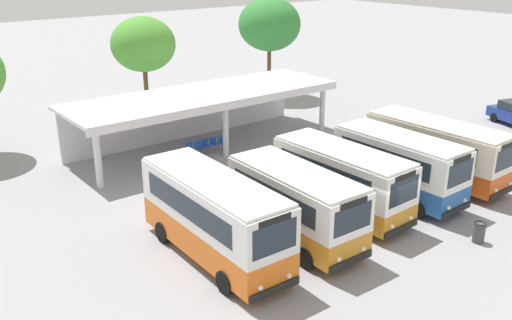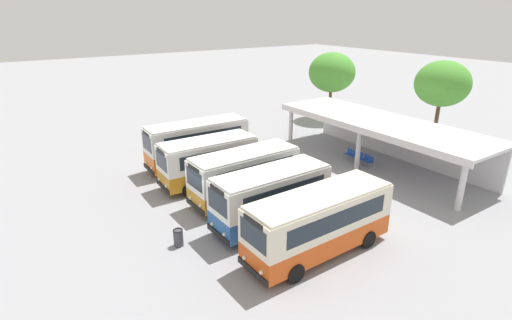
{
  "view_description": "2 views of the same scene",
  "coord_description": "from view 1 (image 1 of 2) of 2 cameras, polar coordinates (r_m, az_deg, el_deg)",
  "views": [
    {
      "loc": [
        -17.47,
        -13.57,
        11.35
      ],
      "look_at": [
        -1.25,
        7.29,
        1.5
      ],
      "focal_mm": 39.33,
      "sensor_mm": 36.0,
      "label": 1
    },
    {
      "loc": [
        18.74,
        -9.22,
        10.99
      ],
      "look_at": [
        -2.27,
        4.95,
        1.41
      ],
      "focal_mm": 27.72,
      "sensor_mm": 36.0,
      "label": 2
    }
  ],
  "objects": [
    {
      "name": "ground_plane",
      "position": [
        24.87,
        12.79,
        -7.28
      ],
      "size": [
        180.0,
        180.0,
        0.0
      ],
      "primitive_type": "plane",
      "color": "#939399"
    },
    {
      "name": "city_bus_nearest_orange",
      "position": [
        21.68,
        -4.29,
        -5.58
      ],
      "size": [
        2.5,
        7.71,
        3.38
      ],
      "color": "black",
      "rests_on": "ground"
    },
    {
      "name": "city_bus_second_in_row",
      "position": [
        23.0,
        4.05,
        -4.34
      ],
      "size": [
        2.54,
        6.57,
        3.12
      ],
      "color": "black",
      "rests_on": "ground"
    },
    {
      "name": "city_bus_middle_cream",
      "position": [
        25.67,
        8.69,
        -1.82
      ],
      "size": [
        2.51,
        6.96,
        3.12
      ],
      "color": "black",
      "rests_on": "ground"
    },
    {
      "name": "city_bus_fourth_amber",
      "position": [
        27.81,
        14.33,
        -0.41
      ],
      "size": [
        2.44,
        6.67,
        3.18
      ],
      "color": "black",
      "rests_on": "ground"
    },
    {
      "name": "city_bus_fifth_blue",
      "position": [
        30.62,
        17.85,
        1.14
      ],
      "size": [
        2.54,
        7.74,
        3.14
      ],
      "color": "black",
      "rests_on": "ground"
    },
    {
      "name": "terminal_canopy",
      "position": [
        34.79,
        -5.81,
        5.83
      ],
      "size": [
        17.01,
        5.35,
        3.4
      ],
      "color": "silver",
      "rests_on": "ground"
    },
    {
      "name": "waiting_chair_end_by_column",
      "position": [
        33.05,
        -6.71,
        1.17
      ],
      "size": [
        0.44,
        0.44,
        0.86
      ],
      "color": "slate",
      "rests_on": "ground"
    },
    {
      "name": "waiting_chair_second_from_end",
      "position": [
        33.29,
        -5.85,
        1.35
      ],
      "size": [
        0.44,
        0.44,
        0.86
      ],
      "color": "slate",
      "rests_on": "ground"
    },
    {
      "name": "waiting_chair_middle_seat",
      "position": [
        33.64,
        -5.13,
        1.58
      ],
      "size": [
        0.44,
        0.44,
        0.86
      ],
      "color": "slate",
      "rests_on": "ground"
    },
    {
      "name": "waiting_chair_fourth_seat",
      "position": [
        33.92,
        -4.34,
        1.77
      ],
      "size": [
        0.44,
        0.44,
        0.86
      ],
      "color": "slate",
      "rests_on": "ground"
    },
    {
      "name": "waiting_chair_fifth_seat",
      "position": [
        34.13,
        -3.46,
        1.91
      ],
      "size": [
        0.44,
        0.44,
        0.86
      ],
      "color": "slate",
      "rests_on": "ground"
    },
    {
      "name": "roadside_tree_behind_canopy",
      "position": [
        40.04,
        -11.4,
        11.45
      ],
      "size": [
        4.44,
        4.44,
        7.26
      ],
      "color": "brown",
      "rests_on": "ground"
    },
    {
      "name": "roadside_tree_east_of_canopy",
      "position": [
        46.23,
        1.38,
        13.62
      ],
      "size": [
        5.01,
        5.01,
        8.01
      ],
      "color": "brown",
      "rests_on": "ground"
    },
    {
      "name": "litter_bin_apron",
      "position": [
        25.12,
        21.74,
        -6.84
      ],
      "size": [
        0.49,
        0.49,
        0.9
      ],
      "color": "#3F3F47",
      "rests_on": "ground"
    }
  ]
}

